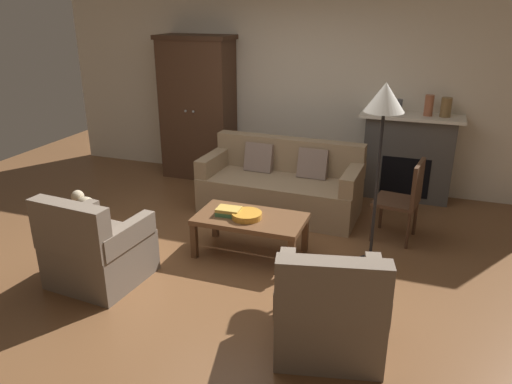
% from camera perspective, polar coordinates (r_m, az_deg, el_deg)
% --- Properties ---
extents(ground_plane, '(9.60, 9.60, 0.00)m').
position_cam_1_polar(ground_plane, '(5.10, -2.99, -7.45)').
color(ground_plane, brown).
extents(back_wall, '(7.20, 0.10, 2.80)m').
position_cam_1_polar(back_wall, '(6.97, 5.01, 12.51)').
color(back_wall, silver).
rests_on(back_wall, ground).
extents(fireplace, '(1.26, 0.48, 1.12)m').
position_cam_1_polar(fireplace, '(6.69, 17.17, 3.96)').
color(fireplace, '#4C4947').
rests_on(fireplace, ground).
extents(armoire, '(1.06, 0.57, 2.02)m').
position_cam_1_polar(armoire, '(7.22, -6.73, 9.64)').
color(armoire, '#472D1E').
rests_on(armoire, ground).
extents(couch, '(1.94, 0.91, 0.86)m').
position_cam_1_polar(couch, '(6.07, 2.95, 0.67)').
color(couch, '#937A5B').
rests_on(couch, ground).
extents(coffee_table, '(1.10, 0.60, 0.42)m').
position_cam_1_polar(coffee_table, '(4.98, -0.66, -3.44)').
color(coffee_table, brown).
rests_on(coffee_table, ground).
extents(fruit_bowl, '(0.31, 0.31, 0.06)m').
position_cam_1_polar(fruit_bowl, '(4.91, -1.08, -2.72)').
color(fruit_bowl, orange).
rests_on(fruit_bowl, coffee_table).
extents(book_stack, '(0.25, 0.19, 0.08)m').
position_cam_1_polar(book_stack, '(4.99, -3.18, -2.26)').
color(book_stack, '#427A4C').
rests_on(book_stack, coffee_table).
extents(mantel_vase_slate, '(0.09, 0.09, 0.18)m').
position_cam_1_polar(mantel_vase_slate, '(6.53, 16.18, 9.50)').
color(mantel_vase_slate, '#565B66').
rests_on(mantel_vase_slate, fireplace).
extents(mantel_vase_terracotta, '(0.11, 0.11, 0.26)m').
position_cam_1_polar(mantel_vase_terracotta, '(6.51, 19.40, 9.44)').
color(mantel_vase_terracotta, '#A86042').
rests_on(mantel_vase_terracotta, fireplace).
extents(mantel_vase_bronze, '(0.13, 0.13, 0.24)m').
position_cam_1_polar(mantel_vase_bronze, '(6.51, 21.16, 9.14)').
color(mantel_vase_bronze, olive).
rests_on(mantel_vase_bronze, fireplace).
extents(armchair_near_left, '(0.84, 0.83, 0.88)m').
position_cam_1_polar(armchair_near_left, '(4.75, -18.04, -6.50)').
color(armchair_near_left, '#756656').
rests_on(armchair_near_left, ground).
extents(armchair_near_right, '(0.91, 0.92, 0.88)m').
position_cam_1_polar(armchair_near_right, '(3.75, 8.47, -13.57)').
color(armchair_near_right, '#756656').
rests_on(armchair_near_right, ground).
extents(side_chair_wooden, '(0.50, 0.50, 0.90)m').
position_cam_1_polar(side_chair_wooden, '(5.46, 16.91, -0.44)').
color(side_chair_wooden, '#472D1E').
rests_on(side_chair_wooden, ground).
extents(floor_lamp, '(0.36, 0.36, 1.79)m').
position_cam_1_polar(floor_lamp, '(4.56, 14.61, 9.28)').
color(floor_lamp, black).
rests_on(floor_lamp, ground).
extents(dog, '(0.53, 0.36, 0.39)m').
position_cam_1_polar(dog, '(5.98, -19.05, -1.59)').
color(dog, beige).
rests_on(dog, ground).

